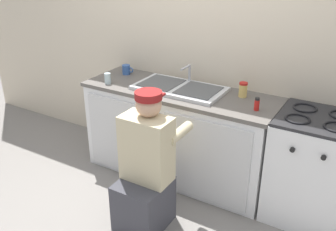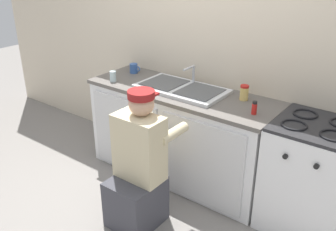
{
  "view_description": "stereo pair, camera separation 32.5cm",
  "coord_description": "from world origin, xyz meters",
  "px_view_note": "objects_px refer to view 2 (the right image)",
  "views": [
    {
      "loc": [
        1.52,
        -2.45,
        2.04
      ],
      "look_at": [
        0.0,
        0.1,
        0.7
      ],
      "focal_mm": 40.0,
      "sensor_mm": 36.0,
      "label": 1
    },
    {
      "loc": [
        1.79,
        -2.27,
        2.04
      ],
      "look_at": [
        0.0,
        0.1,
        0.7
      ],
      "focal_mm": 40.0,
      "sensor_mm": 36.0,
      "label": 2
    }
  ],
  "objects_px": {
    "sink_double_basin": "(182,88)",
    "stove_range": "(309,176)",
    "plumber_person": "(138,171)",
    "condiment_jar": "(244,93)",
    "coffee_mug": "(134,68)",
    "water_glass": "(113,76)",
    "spice_bottle_red": "(254,108)"
  },
  "relations": [
    {
      "from": "plumber_person",
      "to": "water_glass",
      "type": "xyz_separation_m",
      "value": [
        -0.79,
        0.56,
        0.46
      ]
    },
    {
      "from": "plumber_person",
      "to": "water_glass",
      "type": "relative_size",
      "value": 11.04
    },
    {
      "from": "stove_range",
      "to": "water_glass",
      "type": "height_order",
      "value": "water_glass"
    },
    {
      "from": "water_glass",
      "to": "coffee_mug",
      "type": "height_order",
      "value": "water_glass"
    },
    {
      "from": "plumber_person",
      "to": "spice_bottle_red",
      "type": "xyz_separation_m",
      "value": [
        0.61,
        0.66,
        0.46
      ]
    },
    {
      "from": "stove_range",
      "to": "coffee_mug",
      "type": "height_order",
      "value": "coffee_mug"
    },
    {
      "from": "coffee_mug",
      "to": "sink_double_basin",
      "type": "bearing_deg",
      "value": -10.04
    },
    {
      "from": "sink_double_basin",
      "to": "stove_range",
      "type": "bearing_deg",
      "value": -0.1
    },
    {
      "from": "sink_double_basin",
      "to": "coffee_mug",
      "type": "xyz_separation_m",
      "value": [
        -0.67,
        0.12,
        0.03
      ]
    },
    {
      "from": "sink_double_basin",
      "to": "spice_bottle_red",
      "type": "bearing_deg",
      "value": -7.01
    },
    {
      "from": "sink_double_basin",
      "to": "coffee_mug",
      "type": "height_order",
      "value": "sink_double_basin"
    },
    {
      "from": "stove_range",
      "to": "condiment_jar",
      "type": "relative_size",
      "value": 6.98
    },
    {
      "from": "plumber_person",
      "to": "condiment_jar",
      "type": "height_order",
      "value": "plumber_person"
    },
    {
      "from": "condiment_jar",
      "to": "plumber_person",
      "type": "bearing_deg",
      "value": -115.1
    },
    {
      "from": "stove_range",
      "to": "spice_bottle_red",
      "type": "height_order",
      "value": "spice_bottle_red"
    },
    {
      "from": "water_glass",
      "to": "spice_bottle_red",
      "type": "bearing_deg",
      "value": 4.27
    },
    {
      "from": "plumber_person",
      "to": "spice_bottle_red",
      "type": "distance_m",
      "value": 1.01
    },
    {
      "from": "spice_bottle_red",
      "to": "coffee_mug",
      "type": "relative_size",
      "value": 0.83
    },
    {
      "from": "stove_range",
      "to": "plumber_person",
      "type": "xyz_separation_m",
      "value": [
        -1.07,
        -0.75,
        0.02
      ]
    },
    {
      "from": "water_glass",
      "to": "sink_double_basin",
      "type": "bearing_deg",
      "value": 16.52
    },
    {
      "from": "coffee_mug",
      "to": "water_glass",
      "type": "bearing_deg",
      "value": -87.04
    },
    {
      "from": "stove_range",
      "to": "condiment_jar",
      "type": "xyz_separation_m",
      "value": [
        -0.65,
        0.13,
        0.49
      ]
    },
    {
      "from": "plumber_person",
      "to": "condiment_jar",
      "type": "relative_size",
      "value": 8.63
    },
    {
      "from": "stove_range",
      "to": "condiment_jar",
      "type": "bearing_deg",
      "value": 168.81
    },
    {
      "from": "condiment_jar",
      "to": "spice_bottle_red",
      "type": "xyz_separation_m",
      "value": [
        0.19,
        -0.22,
        -0.01
      ]
    },
    {
      "from": "water_glass",
      "to": "condiment_jar",
      "type": "height_order",
      "value": "condiment_jar"
    },
    {
      "from": "spice_bottle_red",
      "to": "coffee_mug",
      "type": "xyz_separation_m",
      "value": [
        -1.41,
        0.21,
        -0.0
      ]
    },
    {
      "from": "stove_range",
      "to": "plumber_person",
      "type": "height_order",
      "value": "plumber_person"
    },
    {
      "from": "stove_range",
      "to": "water_glass",
      "type": "xyz_separation_m",
      "value": [
        -1.86,
        -0.19,
        0.48
      ]
    },
    {
      "from": "water_glass",
      "to": "coffee_mug",
      "type": "relative_size",
      "value": 0.79
    },
    {
      "from": "condiment_jar",
      "to": "coffee_mug",
      "type": "height_order",
      "value": "condiment_jar"
    },
    {
      "from": "stove_range",
      "to": "plumber_person",
      "type": "distance_m",
      "value": 1.31
    }
  ]
}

